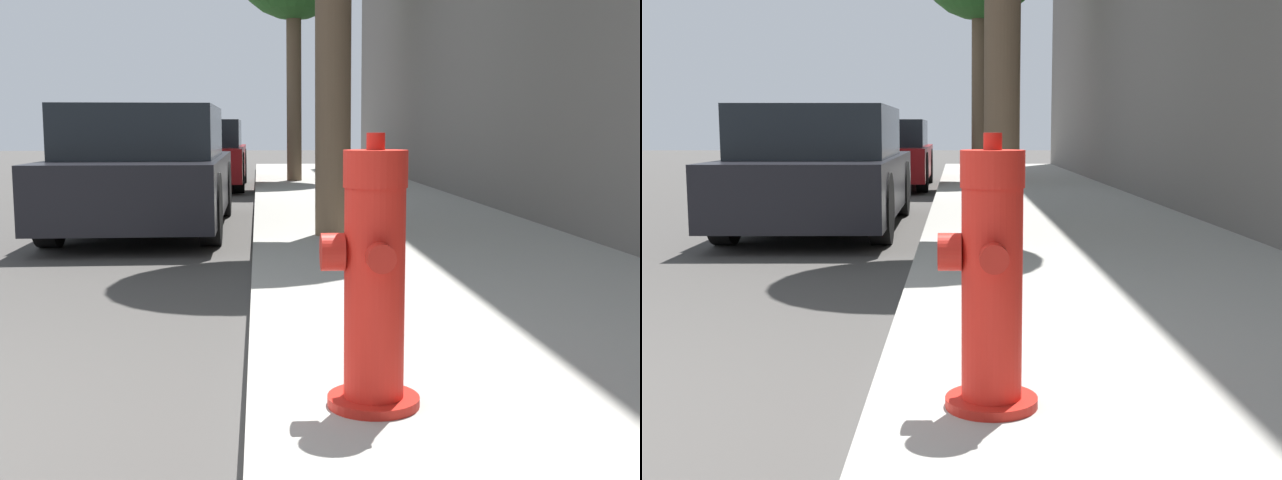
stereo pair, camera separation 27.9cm
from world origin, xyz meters
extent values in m
cylinder|color=red|center=(2.13, 0.16, 0.17)|extent=(0.33, 0.33, 0.04)
cylinder|color=red|center=(2.13, 0.16, 0.56)|extent=(0.21, 0.21, 0.74)
cylinder|color=red|center=(2.13, 0.16, 0.99)|extent=(0.22, 0.22, 0.13)
cylinder|color=red|center=(2.13, 0.16, 1.08)|extent=(0.06, 0.06, 0.06)
cylinder|color=red|center=(2.13, 0.03, 0.70)|extent=(0.10, 0.07, 0.10)
cylinder|color=red|center=(2.13, 0.30, 0.70)|extent=(0.10, 0.07, 0.10)
cylinder|color=red|center=(1.99, 0.16, 0.70)|extent=(0.08, 0.13, 0.13)
cube|color=black|center=(0.51, 6.57, 0.50)|extent=(1.69, 4.34, 0.62)
cube|color=black|center=(0.51, 6.39, 1.09)|extent=(1.56, 2.38, 0.55)
cylinder|color=black|center=(-0.26, 7.91, 0.35)|extent=(0.20, 0.70, 0.70)
cylinder|color=black|center=(1.27, 7.91, 0.35)|extent=(0.20, 0.70, 0.70)
cylinder|color=black|center=(-0.26, 5.22, 0.35)|extent=(0.20, 0.70, 0.70)
cylinder|color=black|center=(1.27, 5.22, 0.35)|extent=(0.20, 0.70, 0.70)
cube|color=maroon|center=(0.60, 13.02, 0.49)|extent=(1.74, 4.24, 0.59)
cube|color=black|center=(0.60, 12.85, 1.04)|extent=(1.60, 2.33, 0.50)
cylinder|color=black|center=(-0.19, 14.33, 0.36)|extent=(0.20, 0.71, 0.71)
cylinder|color=black|center=(1.39, 14.33, 0.36)|extent=(0.20, 0.71, 0.71)
cylinder|color=black|center=(-0.19, 11.70, 0.36)|extent=(0.20, 0.71, 0.71)
cylinder|color=black|center=(1.39, 11.70, 0.36)|extent=(0.20, 0.71, 0.71)
cylinder|color=brown|center=(2.42, 4.76, 1.77)|extent=(0.33, 0.33, 3.24)
cylinder|color=brown|center=(2.42, 12.66, 1.84)|extent=(0.28, 0.28, 3.38)
camera|label=1|loc=(1.74, -2.54, 1.12)|focal=45.00mm
camera|label=2|loc=(2.02, -2.56, 1.12)|focal=45.00mm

